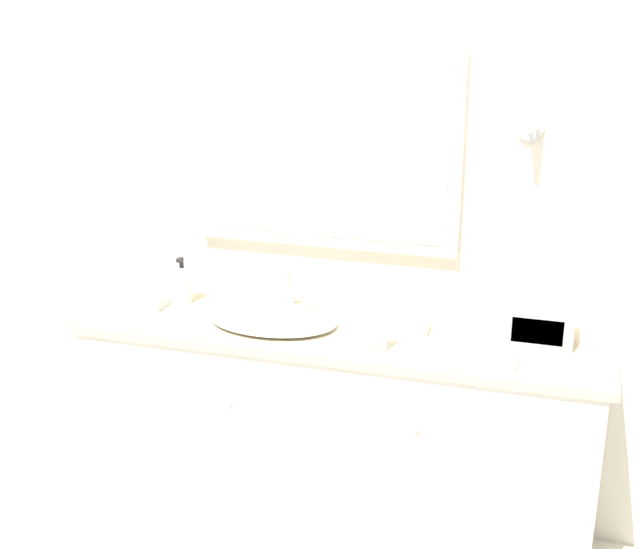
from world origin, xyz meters
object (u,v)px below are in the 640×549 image
soap_bottle (183,284)px  picture_frame (374,330)px  appliance_box (539,323)px  sink_basin (274,318)px

soap_bottle → picture_frame: (0.81, -0.22, -0.00)m
soap_bottle → appliance_box: bearing=0.5°
soap_bottle → picture_frame: bearing=-15.1°
sink_basin → picture_frame: bearing=-17.0°
appliance_box → picture_frame: bearing=-156.8°
appliance_box → sink_basin: bearing=-173.6°
sink_basin → appliance_box: size_ratio=1.99×
sink_basin → soap_bottle: 0.42m
appliance_box → picture_frame: 0.58m
soap_bottle → appliance_box: (1.34, 0.01, -0.01)m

